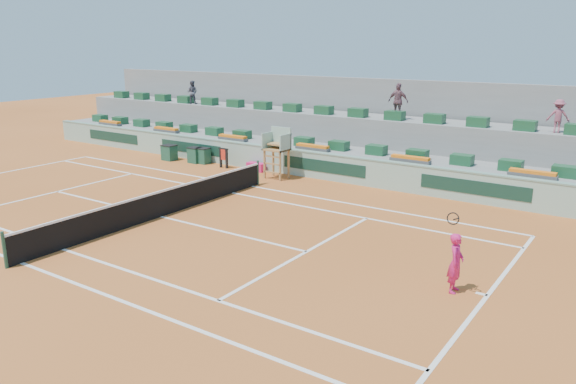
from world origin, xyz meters
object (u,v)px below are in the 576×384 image
object	(u,v)px
umpire_chair	(278,146)
drink_cooler_a	(203,156)
player_bag	(256,167)
tennis_player	(456,263)

from	to	relation	value
umpire_chair	drink_cooler_a	size ratio (longest dim) A/B	2.86
umpire_chair	drink_cooler_a	distance (m)	5.31
player_bag	drink_cooler_a	bearing A→B (deg)	-178.01
umpire_chair	tennis_player	xyz separation A→B (m)	(11.08, -7.74, -0.74)
umpire_chair	player_bag	bearing A→B (deg)	162.25
drink_cooler_a	tennis_player	size ratio (longest dim) A/B	0.37
player_bag	umpire_chair	distance (m)	2.25
umpire_chair	tennis_player	distance (m)	13.54
player_bag	tennis_player	world-z (taller)	tennis_player
drink_cooler_a	umpire_chair	bearing A→B (deg)	-4.79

